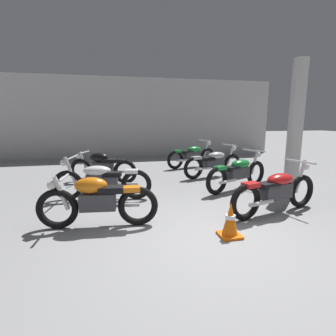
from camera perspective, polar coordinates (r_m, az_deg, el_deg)
ground_plane at (r=4.10m, az=9.80°, el=-15.20°), size 60.00×60.00×0.00m
back_wall at (r=12.48m, az=-6.49°, el=10.74°), size 13.27×0.24×3.60m
support_pillar at (r=7.37m, az=25.93°, el=8.26°), size 0.36×0.36×3.20m
motorcycle_left_row_0 at (r=4.49m, az=-15.06°, el=-6.77°), size 1.97×0.48×0.88m
motorcycle_left_row_1 at (r=5.96m, az=-14.21°, el=-2.47°), size 2.15×0.71×0.97m
motorcycle_left_row_2 at (r=7.52m, az=-14.04°, el=0.28°), size 1.85×0.89×0.88m
motorcycle_right_row_0 at (r=5.35m, az=22.44°, el=-4.47°), size 2.13×0.84×0.97m
motorcycle_right_row_1 at (r=6.82m, az=14.95°, el=-0.87°), size 2.04×1.04×0.97m
motorcycle_right_row_2 at (r=8.21m, az=9.95°, el=1.26°), size 2.12×0.87×0.97m
motorcycle_right_row_3 at (r=9.73m, az=5.29°, el=2.84°), size 2.08×0.95×0.97m
traffic_cone at (r=4.17m, az=13.35°, el=-10.99°), size 0.32×0.32×0.54m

